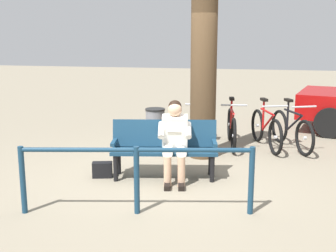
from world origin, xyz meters
TOP-DOWN VIEW (x-y plane):
  - ground_plane at (0.00, 0.00)m, footprint 40.00×40.00m
  - bench at (0.07, -0.14)m, footprint 1.66×0.74m
  - person_reading at (-0.12, -0.01)m, footprint 0.53×0.81m
  - handbag at (0.99, 0.10)m, footprint 0.32×0.21m
  - tree_trunk at (-0.37, -1.36)m, footprint 0.45×0.45m
  - litter_bin at (0.49, -1.38)m, footprint 0.36×0.36m
  - bicycle_red at (-1.97, -2.22)m, footprint 0.74×1.57m
  - bicycle_purple at (-1.49, -2.19)m, footprint 0.65×1.61m
  - bicycle_green at (-0.84, -2.18)m, footprint 0.48×1.67m
  - bicycle_silver at (-0.26, -2.11)m, footprint 0.48×1.68m
  - railing_fence at (0.11, 1.32)m, footprint 2.81×0.59m

SIDE VIEW (x-z plane):
  - ground_plane at x=0.00m, z-range 0.00..0.00m
  - handbag at x=0.99m, z-range 0.00..0.24m
  - bicycle_red at x=-1.97m, z-range -0.11..0.83m
  - bicycle_purple at x=-1.49m, z-range -0.11..0.83m
  - bicycle_green at x=-0.84m, z-range -0.11..0.83m
  - bicycle_silver at x=-0.26m, z-range -0.11..0.83m
  - litter_bin at x=0.49m, z-range 0.00..0.84m
  - bench at x=0.07m, z-range 0.07..0.94m
  - railing_fence at x=0.11m, z-range 0.16..1.01m
  - person_reading at x=-0.12m, z-range 0.06..1.27m
  - tree_trunk at x=-0.37m, z-range 0.00..3.82m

